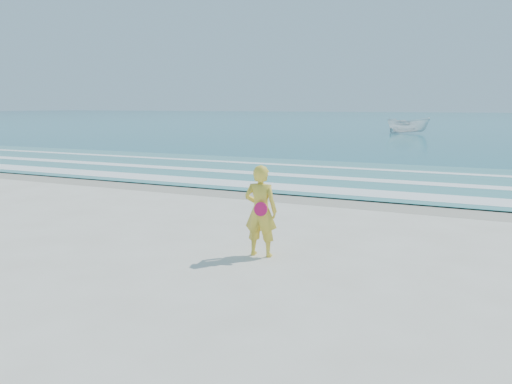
% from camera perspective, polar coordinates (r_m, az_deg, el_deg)
% --- Properties ---
extents(ground, '(400.00, 400.00, 0.00)m').
position_cam_1_polar(ground, '(8.15, -12.96, -11.33)').
color(ground, silver).
rests_on(ground, ground).
extents(wet_sand, '(400.00, 2.40, 0.00)m').
position_cam_1_polar(wet_sand, '(15.99, 6.88, -0.66)').
color(wet_sand, '#B2A893').
rests_on(wet_sand, ground).
extents(ocean, '(400.00, 190.00, 0.04)m').
position_cam_1_polar(ocean, '(111.14, 22.12, 7.72)').
color(ocean, '#19727F').
rests_on(ocean, ground).
extents(shallow, '(400.00, 10.00, 0.01)m').
position_cam_1_polar(shallow, '(20.74, 11.05, 1.78)').
color(shallow, '#59B7AD').
rests_on(shallow, ocean).
extents(foam_near, '(400.00, 1.40, 0.01)m').
position_cam_1_polar(foam_near, '(17.20, 8.19, 0.23)').
color(foam_near, white).
rests_on(foam_near, shallow).
extents(foam_mid, '(400.00, 0.90, 0.01)m').
position_cam_1_polar(foam_mid, '(19.97, 10.52, 1.51)').
color(foam_mid, white).
rests_on(foam_mid, shallow).
extents(foam_far, '(400.00, 0.60, 0.01)m').
position_cam_1_polar(foam_far, '(23.16, 12.49, 2.58)').
color(foam_far, white).
rests_on(foam_far, shallow).
extents(boat, '(4.28, 1.79, 1.62)m').
position_cam_1_polar(boat, '(53.35, 17.01, 7.28)').
color(boat, white).
rests_on(boat, ocean).
extents(woman, '(0.69, 0.48, 1.80)m').
position_cam_1_polar(woman, '(9.66, 0.54, -2.17)').
color(woman, yellow).
rests_on(woman, ground).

